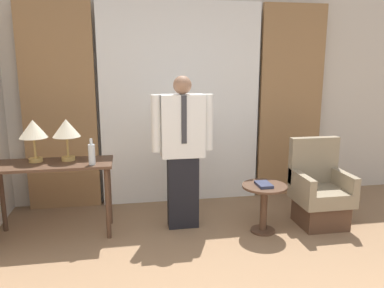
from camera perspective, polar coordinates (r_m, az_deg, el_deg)
wall_back at (r=4.98m, az=-1.88°, el=6.80°), size 10.00×0.06×2.70m
curtain_sheer_center at (r=4.86m, az=-1.66°, el=5.96°), size 2.06×0.06×2.58m
curtain_drape_left at (r=4.88m, az=-19.55°, el=5.29°), size 0.88×0.06×2.58m
curtain_drape_right at (r=5.30m, az=14.81°, el=6.07°), size 0.88×0.06×2.58m
desk at (r=4.20m, az=-20.57°, el=-4.45°), size 1.26×0.50×0.80m
table_lamp_left at (r=4.22m, az=-23.04°, el=1.91°), size 0.29×0.29×0.45m
table_lamp_right at (r=4.16m, az=-18.60°, el=2.10°), size 0.29×0.29×0.45m
bottle_near_edge at (r=3.95m, az=-15.03°, el=-1.48°), size 0.07×0.07×0.27m
person at (r=4.08m, az=-1.43°, el=-0.57°), size 0.67×0.22×1.69m
armchair at (r=4.54m, az=18.84°, el=-7.22°), size 0.58×0.55×0.98m
side_table at (r=4.17m, az=10.90°, el=-8.41°), size 0.48×0.48×0.54m
book at (r=4.09m, az=10.88°, el=-6.08°), size 0.14×0.22×0.03m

